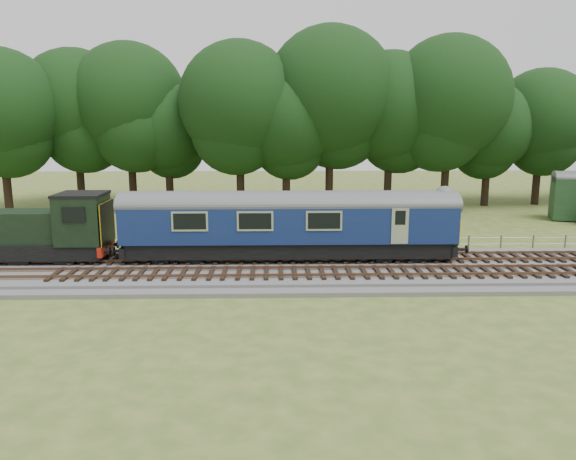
{
  "coord_description": "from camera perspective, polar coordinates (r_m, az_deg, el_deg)",
  "views": [
    {
      "loc": [
        -5.89,
        -28.79,
        7.95
      ],
      "look_at": [
        -5.17,
        1.4,
        2.0
      ],
      "focal_mm": 35.0,
      "sensor_mm": 36.0,
      "label": 1
    }
  ],
  "objects": [
    {
      "name": "fence",
      "position": [
        34.73,
        8.43,
        -2.21
      ],
      "size": [
        64.0,
        0.12,
        1.0
      ],
      "primitive_type": null,
      "color": "#6B6054",
      "rests_on": "ground"
    },
    {
      "name": "track_north",
      "position": [
        31.67,
        9.4,
        -2.77
      ],
      "size": [
        67.2,
        2.4,
        0.21
      ],
      "color": "black",
      "rests_on": "ballast"
    },
    {
      "name": "tree_line",
      "position": [
        51.75,
        5.18,
        2.26
      ],
      "size": [
        70.0,
        8.0,
        18.0
      ],
      "primitive_type": null,
      "color": "black",
      "rests_on": "ground"
    },
    {
      "name": "worker",
      "position": [
        31.8,
        -19.2,
        -1.5
      ],
      "size": [
        0.73,
        0.49,
        1.96
      ],
      "primitive_type": "imported",
      "rotation": [
        0.0,
        0.0,
        -0.03
      ],
      "color": "orange",
      "rests_on": "ballast"
    },
    {
      "name": "shunter_loco",
      "position": [
        33.47,
        -24.47,
        -0.15
      ],
      "size": [
        8.91,
        2.6,
        3.38
      ],
      "color": "black",
      "rests_on": "ground"
    },
    {
      "name": "ballast",
      "position": [
        30.4,
        9.87,
        -3.84
      ],
      "size": [
        70.0,
        7.0,
        0.35
      ],
      "primitive_type": "cube",
      "color": "#4C4C4F",
      "rests_on": "ground"
    },
    {
      "name": "ground",
      "position": [
        30.44,
        9.86,
        -4.16
      ],
      "size": [
        120.0,
        120.0,
        0.0
      ],
      "primitive_type": "plane",
      "color": "#405A21",
      "rests_on": "ground"
    },
    {
      "name": "dmu_railcar",
      "position": [
        30.67,
        0.11,
        1.11
      ],
      "size": [
        18.05,
        2.86,
        3.88
      ],
      "color": "black",
      "rests_on": "ground"
    },
    {
      "name": "track_south",
      "position": [
        28.82,
        10.49,
        -4.2
      ],
      "size": [
        67.2,
        2.4,
        0.21
      ],
      "color": "black",
      "rests_on": "ballast"
    }
  ]
}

